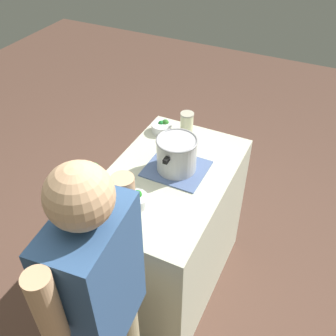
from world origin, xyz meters
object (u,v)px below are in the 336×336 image
Objects in this scene: mason_jar at (187,123)px; person_cook at (104,319)px; cooking_pot at (177,154)px; lemonade_pitcher at (93,194)px; broccoli_bowl_front at (136,200)px; broccoli_bowl_center at (162,127)px.

person_cook is at bearing 9.81° from mason_jar.
cooking_pot reaches higher than mason_jar.
lemonade_pitcher reaches higher than broccoli_bowl_front.
broccoli_bowl_front is 0.93× the size of broccoli_bowl_center.
lemonade_pitcher is 0.86m from mason_jar.
cooking_pot is 0.53m from lemonade_pitcher.
broccoli_bowl_center is at bearing -69.22° from mason_jar.
mason_jar is at bearing 173.35° from lemonade_pitcher.
cooking_pot is at bearing 15.05° from mason_jar.
broccoli_bowl_front is at bearing -10.96° from cooking_pot.
broccoli_bowl_center is at bearing -176.78° from lemonade_pitcher.
broccoli_bowl_front is at bearing 140.49° from lemonade_pitcher.
mason_jar is at bearing -164.95° from cooking_pot.
broccoli_bowl_center is at bearing -163.35° from person_cook.
mason_jar is 0.08× the size of person_cook.
cooking_pot is at bearing 158.47° from lemonade_pitcher.
broccoli_bowl_center is 1.27m from person_cook.
broccoli_bowl_front is (0.34, -0.07, -0.07)m from cooking_pot.
person_cook is at bearing 37.13° from lemonade_pitcher.
mason_jar is at bearing 110.78° from broccoli_bowl_center.
mason_jar is at bearing -177.47° from broccoli_bowl_front.
person_cook reaches higher than broccoli_bowl_front.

